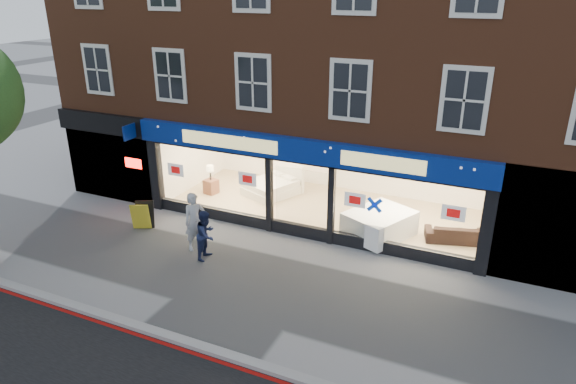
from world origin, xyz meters
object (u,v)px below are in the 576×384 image
Objects in this scene: pedestrian_grey at (195,222)px; pedestrian_blue at (206,235)px; sofa at (455,233)px; a_board at (143,215)px; mattress_stack at (379,224)px; display_bed at (273,186)px.

pedestrian_grey reaches higher than pedestrian_blue.
a_board is at bearing 2.61° from sofa.
pedestrian_grey is at bearing 10.97° from sofa.
mattress_stack is 2.63× the size of a_board.
a_board is 0.52× the size of pedestrian_grey.
a_board reaches higher than mattress_stack.
a_board is at bearing 112.50° from pedestrian_grey.
pedestrian_grey reaches higher than a_board.
sofa is at bearing -62.98° from pedestrian_blue.
sofa is 1.93× the size of a_board.
a_board is (-7.24, -2.56, -0.02)m from mattress_stack.
display_bed is 5.08m from a_board.
sofa is 8.00m from pedestrian_grey.
pedestrian_blue is (2.98, -0.78, 0.28)m from a_board.
a_board is at bearing -160.54° from mattress_stack.
display_bed is at bearing 158.83° from mattress_stack.
display_bed is 6.96m from sofa.
pedestrian_blue reaches higher than sofa.
display_bed is 4.93m from mattress_stack.
sofa is at bearing 14.34° from mattress_stack.
mattress_stack is 2.34m from sofa.
pedestrian_grey is 1.21× the size of pedestrian_blue.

